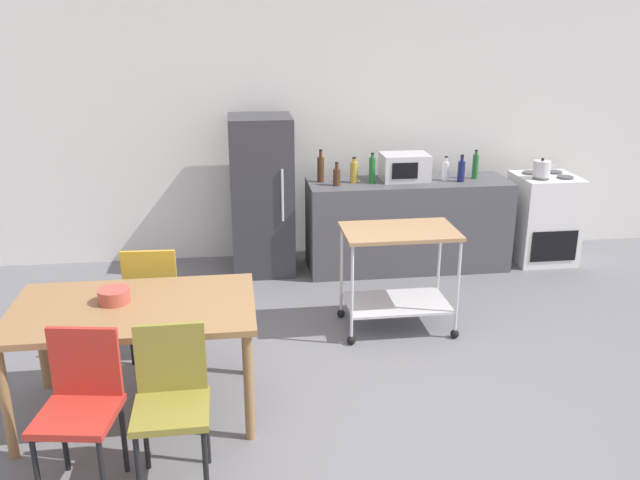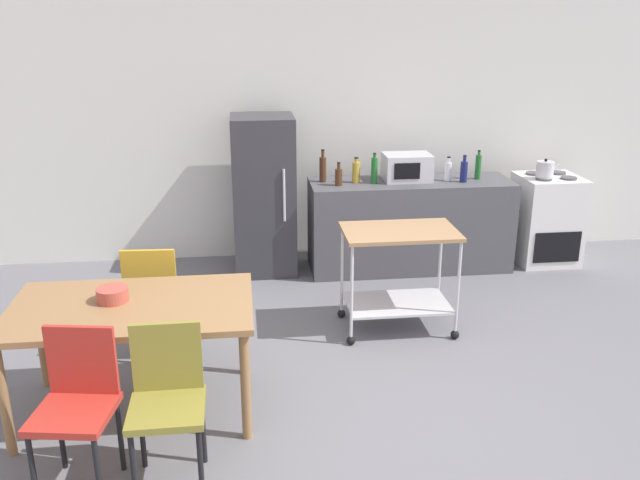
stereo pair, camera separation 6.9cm
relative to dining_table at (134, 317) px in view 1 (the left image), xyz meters
The scene contains 20 objects.
ground_plane 1.63m from the dining_table, ahead, with size 12.00×12.00×0.00m, color slate.
back_wall 3.39m from the dining_table, 63.57° to the left, with size 8.40×0.12×2.90m, color silver.
kitchen_counter 3.35m from the dining_table, 44.84° to the left, with size 2.00×0.64×0.90m, color #4C4C51.
dining_table is the anchor object (origin of this frame).
chair_red 0.73m from the dining_table, 106.22° to the right, with size 0.46×0.46×0.89m.
chair_mustard 0.75m from the dining_table, 86.99° to the left, with size 0.42×0.42×0.89m.
chair_olive 0.77m from the dining_table, 68.89° to the right, with size 0.40×0.40×0.89m.
stove_oven 4.50m from the dining_table, 31.87° to the left, with size 0.60×0.61×0.92m.
refrigerator 2.63m from the dining_table, 69.47° to the left, with size 0.60×0.63×1.55m.
kitchen_cart 2.17m from the dining_table, 26.95° to the left, with size 0.91×0.57×0.85m.
bottle_wine 2.88m from the dining_table, 58.37° to the left, with size 0.07×0.07×0.32m.
bottle_sesame_oil 2.81m from the dining_table, 54.25° to the left, with size 0.07×0.07×0.23m.
bottle_soy_sauce 3.00m from the dining_table, 52.43° to the left, with size 0.08×0.08×0.25m.
bottle_hot_sauce 3.06m from the dining_table, 49.29° to the left, with size 0.06×0.06×0.30m.
microwave 3.37m from the dining_table, 45.91° to the left, with size 0.46×0.35×0.26m.
bottle_olive_oil 3.60m from the dining_table, 40.53° to the left, with size 0.07×0.07×0.24m.
bottle_sparkling_water 3.67m from the dining_table, 38.33° to the left, with size 0.07×0.07×0.27m.
bottle_vinegar 3.88m from the dining_table, 37.92° to the left, with size 0.06×0.06×0.29m.
fruit_bowl 0.18m from the dining_table, 151.06° to the left, with size 0.20×0.20×0.09m, color #B24C3F.
kettle 4.36m from the dining_table, 31.60° to the left, with size 0.24×0.17×0.19m.
Camera 1 is at (-0.82, -3.67, 2.46)m, focal length 37.62 mm.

